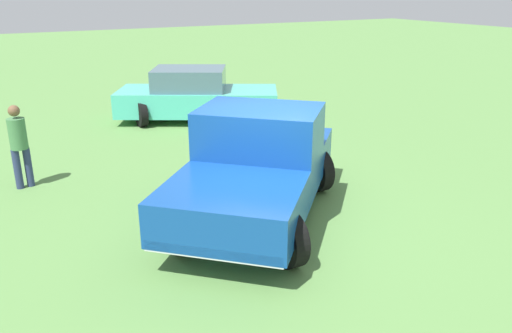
% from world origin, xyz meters
% --- Properties ---
extents(ground_plane, '(80.00, 80.00, 0.00)m').
position_xyz_m(ground_plane, '(0.00, 0.00, 0.00)').
color(ground_plane, '#5B8C47').
extents(pickup_truck, '(4.60, 4.51, 1.82)m').
position_xyz_m(pickup_truck, '(-0.27, -0.21, 0.95)').
color(pickup_truck, black).
rests_on(pickup_truck, ground_plane).
extents(sedan_near, '(3.74, 4.79, 1.50)m').
position_xyz_m(sedan_near, '(-6.80, 1.40, 0.70)').
color(sedan_near, black).
rests_on(sedan_near, ground_plane).
extents(person_bystander, '(0.37, 0.37, 1.62)m').
position_xyz_m(person_bystander, '(-3.53, -3.55, 0.91)').
color(person_bystander, navy).
rests_on(person_bystander, ground_plane).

